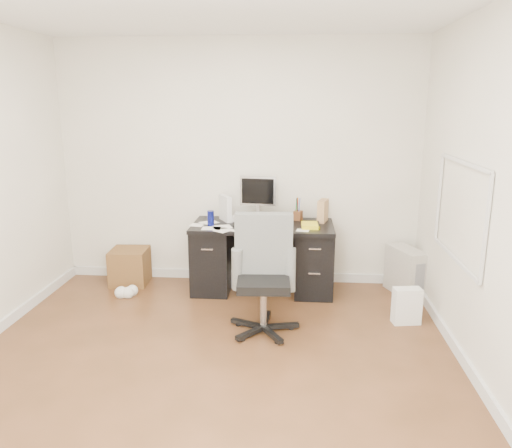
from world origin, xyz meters
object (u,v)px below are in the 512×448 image
(keyboard, at_px, (251,225))
(office_chair, at_px, (264,276))
(lcd_monitor, at_px, (258,198))
(wicker_basket, at_px, (130,266))
(desk, at_px, (263,256))
(pc_tower, at_px, (406,271))

(keyboard, distance_m, office_chair, 0.97)
(lcd_monitor, distance_m, keyboard, 0.34)
(lcd_monitor, relative_size, office_chair, 0.47)
(office_chair, height_order, wicker_basket, office_chair)
(desk, relative_size, office_chair, 1.42)
(lcd_monitor, bearing_deg, wicker_basket, -171.80)
(desk, bearing_deg, pc_tower, 1.33)
(keyboard, xyz_separation_m, pc_tower, (1.66, 0.11, -0.51))
(desk, relative_size, keyboard, 3.92)
(pc_tower, height_order, wicker_basket, pc_tower)
(pc_tower, xyz_separation_m, wicker_basket, (-3.06, 0.06, -0.05))
(keyboard, relative_size, wicker_basket, 0.95)
(desk, bearing_deg, wicker_basket, 176.32)
(office_chair, bearing_deg, keyboard, 98.30)
(desk, xyz_separation_m, wicker_basket, (-1.52, 0.10, -0.20))
(desk, relative_size, pc_tower, 2.99)
(desk, bearing_deg, office_chair, -85.61)
(desk, xyz_separation_m, lcd_monitor, (-0.06, 0.16, 0.60))
(desk, relative_size, lcd_monitor, 3.00)
(office_chair, bearing_deg, wicker_basket, 141.83)
(lcd_monitor, distance_m, office_chair, 1.27)
(keyboard, bearing_deg, wicker_basket, 165.16)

